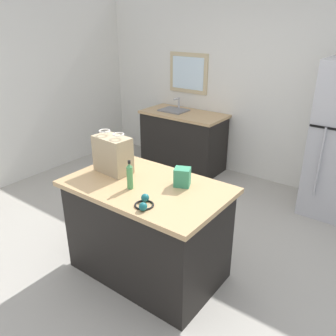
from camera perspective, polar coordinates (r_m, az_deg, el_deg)
The scene contains 8 objects.
ground at distance 3.57m, azimuth -0.74°, elevation -14.55°, with size 6.78×6.78×0.00m, color #ADA89E.
back_wall at distance 5.03m, azimuth 16.23°, elevation 12.07°, with size 5.65×0.13×2.56m.
kitchen_island at distance 3.15m, azimuth -3.31°, elevation -10.12°, with size 1.38×0.86×0.90m.
sink_counter at distance 5.42m, azimuth 2.47°, elevation 4.69°, with size 1.28×0.64×1.07m.
shopping_bag at distance 3.14m, azimuth -9.08°, elevation 2.23°, with size 0.35×0.22×0.38m.
small_box at distance 2.88m, azimuth 2.36°, elevation -1.49°, with size 0.13×0.11×0.16m, color #388E66.
bottle at distance 2.83m, azimuth -6.31°, elevation -1.32°, with size 0.05×0.05×0.25m.
ear_defenders at distance 2.60m, azimuth -3.95°, elevation -5.79°, with size 0.21×0.21×0.06m.
Camera 1 is at (1.71, -2.23, 2.20)m, focal length 37.02 mm.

